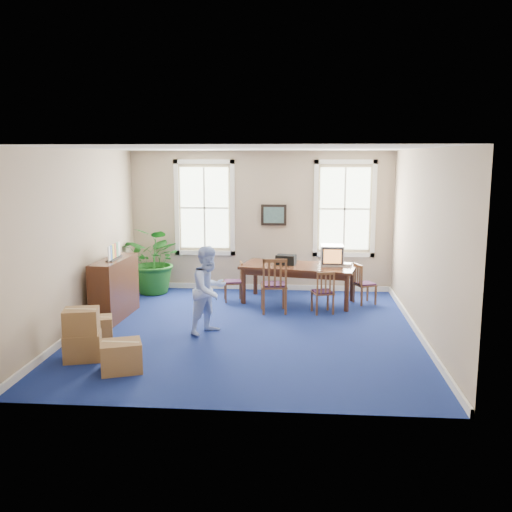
# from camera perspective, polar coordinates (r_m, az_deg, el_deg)

# --- Properties ---
(floor) EXTENTS (6.50, 6.50, 0.00)m
(floor) POSITION_cam_1_polar(r_m,az_deg,el_deg) (10.25, -0.83, -7.47)
(floor) COLOR navy
(floor) RESTS_ON ground
(ceiling) EXTENTS (6.50, 6.50, 0.00)m
(ceiling) POSITION_cam_1_polar(r_m,az_deg,el_deg) (9.79, -0.88, 10.71)
(ceiling) COLOR white
(ceiling) RESTS_ON ground
(wall_back) EXTENTS (6.50, 0.00, 6.50)m
(wall_back) POSITION_cam_1_polar(r_m,az_deg,el_deg) (13.11, 0.48, 3.50)
(wall_back) COLOR tan
(wall_back) RESTS_ON ground
(wall_front) EXTENTS (6.50, 0.00, 6.50)m
(wall_front) POSITION_cam_1_polar(r_m,az_deg,el_deg) (6.72, -3.46, -2.68)
(wall_front) COLOR tan
(wall_front) RESTS_ON ground
(wall_left) EXTENTS (0.00, 6.50, 6.50)m
(wall_left) POSITION_cam_1_polar(r_m,az_deg,el_deg) (10.60, -17.22, 1.54)
(wall_left) COLOR tan
(wall_left) RESTS_ON ground
(wall_right) EXTENTS (0.00, 6.50, 6.50)m
(wall_right) POSITION_cam_1_polar(r_m,az_deg,el_deg) (10.07, 16.41, 1.15)
(wall_right) COLOR tan
(wall_right) RESTS_ON ground
(baseboard_back) EXTENTS (6.00, 0.04, 0.12)m
(baseboard_back) POSITION_cam_1_polar(r_m,az_deg,el_deg) (13.34, 0.47, -3.10)
(baseboard_back) COLOR white
(baseboard_back) RESTS_ON ground
(baseboard_left) EXTENTS (0.04, 6.50, 0.12)m
(baseboard_left) POSITION_cam_1_polar(r_m,az_deg,el_deg) (10.91, -16.66, -6.49)
(baseboard_left) COLOR white
(baseboard_left) RESTS_ON ground
(baseboard_right) EXTENTS (0.04, 6.50, 0.12)m
(baseboard_right) POSITION_cam_1_polar(r_m,az_deg,el_deg) (10.40, 15.83, -7.26)
(baseboard_right) COLOR white
(baseboard_right) RESTS_ON ground
(window_left) EXTENTS (1.40, 0.12, 2.20)m
(window_left) POSITION_cam_1_polar(r_m,az_deg,el_deg) (13.21, -5.17, 4.82)
(window_left) COLOR white
(window_left) RESTS_ON ground
(window_right) EXTENTS (1.40, 0.12, 2.20)m
(window_right) POSITION_cam_1_polar(r_m,az_deg,el_deg) (13.06, 8.85, 4.68)
(window_right) COLOR white
(window_right) RESTS_ON ground
(wall_picture) EXTENTS (0.58, 0.06, 0.48)m
(wall_picture) POSITION_cam_1_polar(r_m,az_deg,el_deg) (13.02, 1.79, 4.12)
(wall_picture) COLOR black
(wall_picture) RESTS_ON ground
(conference_table) EXTENTS (2.54, 1.54, 0.81)m
(conference_table) POSITION_cam_1_polar(r_m,az_deg,el_deg) (12.13, 4.26, -2.78)
(conference_table) COLOR #452314
(conference_table) RESTS_ON ground
(crt_tv) EXTENTS (0.47, 0.52, 0.43)m
(crt_tv) POSITION_cam_1_polar(r_m,az_deg,el_deg) (12.08, 7.61, 0.09)
(crt_tv) COLOR #B7B7BC
(crt_tv) RESTS_ON conference_table
(game_console) EXTENTS (0.22, 0.25, 0.05)m
(game_console) POSITION_cam_1_polar(r_m,az_deg,el_deg) (12.08, 9.13, -0.85)
(game_console) COLOR white
(game_console) RESTS_ON conference_table
(equipment_bag) EXTENTS (0.45, 0.34, 0.20)m
(equipment_bag) POSITION_cam_1_polar(r_m,az_deg,el_deg) (12.09, 3.02, -0.37)
(equipment_bag) COLOR black
(equipment_bag) RESTS_ON conference_table
(chair_near_left) EXTENTS (0.56, 0.56, 1.12)m
(chair_near_left) POSITION_cam_1_polar(r_m,az_deg,el_deg) (11.32, 1.79, -2.87)
(chair_near_left) COLOR brown
(chair_near_left) RESTS_ON ground
(chair_near_right) EXTENTS (0.48, 0.48, 0.86)m
(chair_near_right) POSITION_cam_1_polar(r_m,az_deg,el_deg) (11.35, 6.68, -3.57)
(chair_near_right) COLOR brown
(chair_near_right) RESTS_ON ground
(chair_end_left) EXTENTS (0.45, 0.45, 0.85)m
(chair_end_left) POSITION_cam_1_polar(r_m,az_deg,el_deg) (12.21, -2.32, -2.57)
(chair_end_left) COLOR brown
(chair_end_left) RESTS_ON ground
(chair_end_right) EXTENTS (0.51, 0.51, 0.86)m
(chair_end_right) POSITION_cam_1_polar(r_m,az_deg,el_deg) (12.20, 10.84, -2.74)
(chair_end_right) COLOR brown
(chair_end_right) RESTS_ON ground
(man) EXTENTS (0.91, 0.95, 1.55)m
(man) POSITION_cam_1_polar(r_m,az_deg,el_deg) (9.96, -4.70, -3.41)
(man) COLOR #A5BFFD
(man) RESTS_ON ground
(credenza) EXTENTS (0.52, 1.54, 1.19)m
(credenza) POSITION_cam_1_polar(r_m,az_deg,el_deg) (11.26, -13.97, -3.04)
(credenza) COLOR #452314
(credenza) RESTS_ON ground
(brochure_rack) EXTENTS (0.22, 0.71, 0.31)m
(brochure_rack) POSITION_cam_1_polar(r_m,az_deg,el_deg) (11.12, -14.02, 0.72)
(brochure_rack) COLOR #99999E
(brochure_rack) RESTS_ON credenza
(potted_plant) EXTENTS (1.72, 1.62, 1.52)m
(potted_plant) POSITION_cam_1_polar(r_m,az_deg,el_deg) (13.03, -9.99, -0.42)
(potted_plant) COLOR #185919
(potted_plant) RESTS_ON ground
(cardboard_boxes) EXTENTS (1.80, 1.80, 0.84)m
(cardboard_boxes) POSITION_cam_1_polar(r_m,az_deg,el_deg) (9.14, -15.55, -7.27)
(cardboard_boxes) COLOR olive
(cardboard_boxes) RESTS_ON ground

